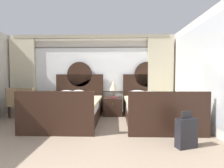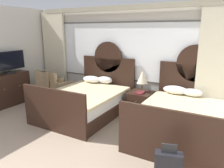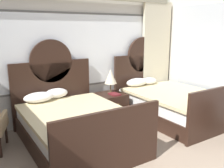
# 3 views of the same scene
# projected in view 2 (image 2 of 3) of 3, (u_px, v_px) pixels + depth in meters

# --- Properties ---
(wall_back_window) EXTENTS (5.82, 0.22, 2.70)m
(wall_back_window) POSITION_uv_depth(u_px,v_px,m) (122.00, 54.00, 5.90)
(wall_back_window) COLOR beige
(wall_back_window) RESTS_ON ground_plane
(bed_near_window) EXTENTS (1.64, 2.26, 1.75)m
(bed_near_window) POSITION_uv_depth(u_px,v_px,m) (87.00, 100.00, 5.38)
(bed_near_window) COLOR black
(bed_near_window) RESTS_ON ground_plane
(bed_near_mirror) EXTENTS (1.64, 2.26, 1.75)m
(bed_near_mirror) POSITION_uv_depth(u_px,v_px,m) (182.00, 118.00, 4.27)
(bed_near_mirror) COLOR black
(bed_near_mirror) RESTS_ON ground_plane
(nightstand_between_beds) EXTENTS (0.59, 0.61, 0.56)m
(nightstand_between_beds) POSITION_uv_depth(u_px,v_px,m) (141.00, 103.00, 5.41)
(nightstand_between_beds) COLOR black
(nightstand_between_beds) RESTS_ON ground_plane
(table_lamp_on_nightstand) EXTENTS (0.27, 0.27, 0.54)m
(table_lamp_on_nightstand) POSITION_uv_depth(u_px,v_px,m) (142.00, 77.00, 5.27)
(table_lamp_on_nightstand) COLOR brown
(table_lamp_on_nightstand) RESTS_ON nightstand_between_beds
(book_on_nightstand) EXTENTS (0.18, 0.26, 0.03)m
(book_on_nightstand) POSITION_uv_depth(u_px,v_px,m) (140.00, 93.00, 5.23)
(book_on_nightstand) COLOR maroon
(book_on_nightstand) RESTS_ON nightstand_between_beds
(dresser_minibar) EXTENTS (0.45, 1.69, 0.90)m
(dresser_minibar) POSITION_uv_depth(u_px,v_px,m) (0.00, 92.00, 5.78)
(dresser_minibar) COLOR black
(dresser_minibar) RESTS_ON ground_plane
(tv_flatscreen) EXTENTS (0.20, 1.01, 0.60)m
(tv_flatscreen) POSITION_uv_depth(u_px,v_px,m) (8.00, 62.00, 5.87)
(tv_flatscreen) COLOR black
(tv_flatscreen) RESTS_ON dresser_minibar
(armchair_by_window_left) EXTENTS (0.78, 0.78, 0.89)m
(armchair_by_window_left) POSITION_uv_depth(u_px,v_px,m) (57.00, 85.00, 6.32)
(armchair_by_window_left) COLOR tan
(armchair_by_window_left) RESTS_ON ground_plane
(armchair_by_window_centre) EXTENTS (0.70, 0.70, 0.89)m
(armchair_by_window_centre) POSITION_uv_depth(u_px,v_px,m) (49.00, 84.00, 6.47)
(armchair_by_window_centre) COLOR tan
(armchair_by_window_centre) RESTS_ON ground_plane
(armchair_by_window_right) EXTENTS (0.70, 0.70, 0.89)m
(armchair_by_window_right) POSITION_uv_depth(u_px,v_px,m) (48.00, 83.00, 6.48)
(armchair_by_window_right) COLOR tan
(armchair_by_window_right) RESTS_ON ground_plane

